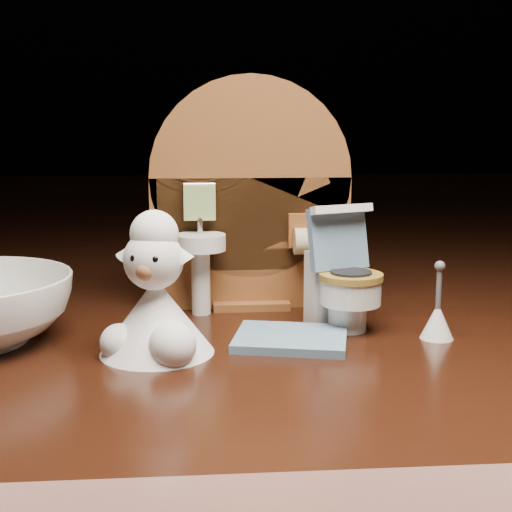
# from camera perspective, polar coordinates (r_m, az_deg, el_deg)

# --- Properties ---
(backdrop_panel) EXTENTS (0.13, 0.05, 0.15)m
(backdrop_panel) POSITION_cam_1_polar(r_m,az_deg,el_deg) (0.47, -0.55, 3.89)
(backdrop_panel) COLOR brown
(backdrop_panel) RESTS_ON ground
(toy_toilet) EXTENTS (0.04, 0.05, 0.07)m
(toy_toilet) POSITION_cam_1_polar(r_m,az_deg,el_deg) (0.43, 6.90, -2.17)
(toy_toilet) COLOR white
(toy_toilet) RESTS_ON ground
(bath_mat) EXTENTS (0.07, 0.06, 0.00)m
(bath_mat) POSITION_cam_1_polar(r_m,az_deg,el_deg) (0.40, 2.81, -6.61)
(bath_mat) COLOR slate
(bath_mat) RESTS_ON ground
(toilet_brush) EXTENTS (0.02, 0.02, 0.05)m
(toilet_brush) POSITION_cam_1_polar(r_m,az_deg,el_deg) (0.42, 14.31, -4.85)
(toilet_brush) COLOR white
(toilet_brush) RESTS_ON ground
(plush_lamb) EXTENTS (0.06, 0.06, 0.08)m
(plush_lamb) POSITION_cam_1_polar(r_m,az_deg,el_deg) (0.38, -8.06, -3.84)
(plush_lamb) COLOR white
(plush_lamb) RESTS_ON ground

